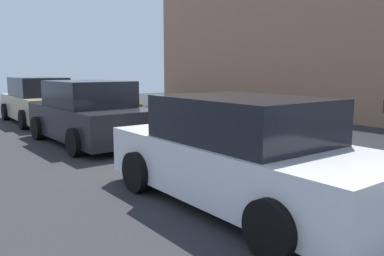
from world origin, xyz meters
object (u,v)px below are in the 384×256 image
suitcase_navy_11 (164,115)px  bollard_post (140,114)px  suitcase_navy_4 (248,132)px  fire_hydrant (152,112)px  parked_car_white_0 (242,154)px  suitcase_olive_7 (209,124)px  suitcase_maroon_3 (262,133)px  suitcase_black_1 (299,140)px  suitcase_silver_9 (182,122)px  suitcase_teal_5 (234,131)px  suitcase_olive_0 (320,147)px  parked_car_charcoal_1 (89,114)px  parked_car_beige_2 (39,102)px  suitcase_black_8 (195,121)px  suitcase_red_6 (218,128)px  suitcase_maroon_10 (172,118)px  suitcase_silver_2 (280,136)px

suitcase_navy_11 → bollard_post: 1.24m
suitcase_navy_4 → suitcase_navy_11: 3.72m
fire_hydrant → parked_car_white_0: (-6.98, 2.53, 0.18)m
suitcase_navy_4 → suitcase_olive_7: 1.53m
suitcase_olive_7 → fire_hydrant: (2.91, 0.06, 0.05)m
suitcase_maroon_3 → suitcase_navy_4: suitcase_maroon_3 is taller
suitcase_black_1 → bollard_post: (6.46, 0.13, -0.06)m
suitcase_silver_9 → suitcase_teal_5: bearing=-178.6°
suitcase_olive_0 → suitcase_teal_5: 2.55m
suitcase_navy_4 → suitcase_silver_9: bearing=1.3°
suitcase_teal_5 → parked_car_charcoal_1: (2.80, 2.56, 0.33)m
parked_car_white_0 → parked_car_beige_2: 10.79m
suitcase_black_1 → suitcase_olive_7: 3.04m
suitcase_maroon_3 → suitcase_black_8: bearing=-1.3°
suitcase_silver_9 → bollard_post: bearing=3.1°
suitcase_silver_9 → parked_car_white_0: bearing=154.3°
suitcase_black_1 → suitcase_silver_9: 4.19m
suitcase_maroon_3 → suitcase_black_8: suitcase_black_8 is taller
suitcase_maroon_3 → bollard_post: (5.43, 0.13, -0.04)m
bollard_post → suitcase_navy_4: bearing=-177.9°
suitcase_teal_5 → suitcase_red_6: suitcase_red_6 is taller
parked_car_charcoal_1 → suitcase_black_1: bearing=-152.3°
suitcase_olive_0 → suitcase_red_6: bearing=-0.5°
suitcase_teal_5 → bollard_post: size_ratio=1.38×
suitcase_olive_7 → suitcase_maroon_10: suitcase_olive_7 is taller
suitcase_silver_9 → suitcase_black_8: bearing=-172.9°
suitcase_teal_5 → parked_car_beige_2: parked_car_beige_2 is taller
suitcase_black_1 → suitcase_olive_7: (3.04, -0.08, -0.02)m
suitcase_olive_0 → suitcase_silver_2: bearing=-4.3°
suitcase_olive_0 → suitcase_navy_4: suitcase_navy_4 is taller
suitcase_red_6 → parked_car_white_0: parked_car_white_0 is taller
suitcase_silver_2 → suitcase_olive_7: size_ratio=0.96×
suitcase_black_1 → suitcase_silver_2: bearing=-3.4°
suitcase_teal_5 → parked_car_charcoal_1: parked_car_charcoal_1 is taller
suitcase_maroon_3 → bollard_post: suitcase_maroon_3 is taller
suitcase_red_6 → suitcase_silver_9: (1.68, -0.01, -0.03)m
suitcase_navy_4 → parked_car_white_0: parked_car_white_0 is taller
suitcase_black_8 → suitcase_navy_11: suitcase_navy_11 is taller
suitcase_black_1 → parked_car_charcoal_1: parked_car_charcoal_1 is taller
suitcase_maroon_3 → suitcase_navy_11: 4.21m
suitcase_olive_0 → suitcase_black_8: 4.16m
suitcase_navy_4 → suitcase_maroon_10: suitcase_maroon_10 is taller
suitcase_navy_11 → parked_car_charcoal_1: 2.60m
suitcase_maroon_10 → parked_car_beige_2: parked_car_beige_2 is taller
suitcase_olive_0 → suitcase_navy_4: (2.06, -0.10, 0.02)m
suitcase_teal_5 → parked_car_charcoal_1: size_ratio=0.20×
suitcase_navy_4 → bollard_post: suitcase_navy_4 is taller
suitcase_red_6 → suitcase_olive_7: 0.54m
suitcase_red_6 → suitcase_navy_11: (2.73, -0.06, 0.07)m
fire_hydrant → parked_car_charcoal_1: size_ratio=0.18×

